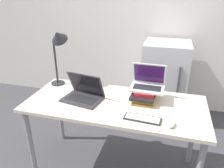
{
  "coord_description": "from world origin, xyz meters",
  "views": [
    {
      "loc": [
        0.44,
        -1.32,
        1.74
      ],
      "look_at": [
        -0.03,
        0.35,
        0.96
      ],
      "focal_mm": 35.0,
      "sensor_mm": 36.0,
      "label": 1
    }
  ],
  "objects_px": {
    "laptop_left": "(83,94)",
    "wireless_keyboard": "(142,119)",
    "book_stack": "(144,95)",
    "laptop_on_books": "(148,83)",
    "mini_fridge": "(164,81)",
    "mouse": "(171,123)",
    "desk_lamp": "(58,43)"
  },
  "relations": [
    {
      "from": "laptop_left",
      "to": "laptop_on_books",
      "type": "relative_size",
      "value": 1.27
    },
    {
      "from": "book_stack",
      "to": "mini_fridge",
      "type": "bearing_deg",
      "value": 81.98
    },
    {
      "from": "wireless_keyboard",
      "to": "mini_fridge",
      "type": "distance_m",
      "value": 1.4
    },
    {
      "from": "laptop_left",
      "to": "mini_fridge",
      "type": "relative_size",
      "value": 0.36
    },
    {
      "from": "book_stack",
      "to": "laptop_left",
      "type": "bearing_deg",
      "value": -166.49
    },
    {
      "from": "desk_lamp",
      "to": "mouse",
      "type": "bearing_deg",
      "value": -21.17
    },
    {
      "from": "book_stack",
      "to": "desk_lamp",
      "type": "bearing_deg",
      "value": 174.72
    },
    {
      "from": "laptop_left",
      "to": "book_stack",
      "type": "bearing_deg",
      "value": 13.51
    },
    {
      "from": "mouse",
      "to": "desk_lamp",
      "type": "relative_size",
      "value": 0.18
    },
    {
      "from": "wireless_keyboard",
      "to": "mini_fridge",
      "type": "bearing_deg",
      "value": 85.23
    },
    {
      "from": "wireless_keyboard",
      "to": "mini_fridge",
      "type": "xyz_separation_m",
      "value": [
        0.11,
        1.37,
        -0.24
      ]
    },
    {
      "from": "laptop_left",
      "to": "laptop_on_books",
      "type": "bearing_deg",
      "value": 16.91
    },
    {
      "from": "wireless_keyboard",
      "to": "laptop_left",
      "type": "bearing_deg",
      "value": 161.34
    },
    {
      "from": "mouse",
      "to": "mini_fridge",
      "type": "relative_size",
      "value": 0.1
    },
    {
      "from": "laptop_on_books",
      "to": "mini_fridge",
      "type": "bearing_deg",
      "value": 82.79
    },
    {
      "from": "laptop_left",
      "to": "wireless_keyboard",
      "type": "relative_size",
      "value": 1.3
    },
    {
      "from": "laptop_on_books",
      "to": "laptop_left",
      "type": "bearing_deg",
      "value": -163.09
    },
    {
      "from": "laptop_left",
      "to": "mouse",
      "type": "relative_size",
      "value": 3.6
    },
    {
      "from": "desk_lamp",
      "to": "laptop_left",
      "type": "bearing_deg",
      "value": -32.76
    },
    {
      "from": "wireless_keyboard",
      "to": "mini_fridge",
      "type": "height_order",
      "value": "mini_fridge"
    },
    {
      "from": "laptop_on_books",
      "to": "wireless_keyboard",
      "type": "relative_size",
      "value": 1.02
    },
    {
      "from": "mouse",
      "to": "desk_lamp",
      "type": "xyz_separation_m",
      "value": [
        -1.13,
        0.44,
        0.44
      ]
    },
    {
      "from": "laptop_on_books",
      "to": "mini_fridge",
      "type": "relative_size",
      "value": 0.28
    },
    {
      "from": "book_stack",
      "to": "wireless_keyboard",
      "type": "height_order",
      "value": "book_stack"
    },
    {
      "from": "book_stack",
      "to": "laptop_on_books",
      "type": "bearing_deg",
      "value": 63.72
    },
    {
      "from": "laptop_left",
      "to": "mouse",
      "type": "height_order",
      "value": "laptop_left"
    },
    {
      "from": "mini_fridge",
      "to": "laptop_left",
      "type": "bearing_deg",
      "value": -120.6
    },
    {
      "from": "laptop_left",
      "to": "mini_fridge",
      "type": "height_order",
      "value": "mini_fridge"
    },
    {
      "from": "book_stack",
      "to": "mouse",
      "type": "relative_size",
      "value": 2.75
    },
    {
      "from": "mouse",
      "to": "desk_lamp",
      "type": "distance_m",
      "value": 1.29
    },
    {
      "from": "laptop_left",
      "to": "wireless_keyboard",
      "type": "height_order",
      "value": "laptop_left"
    },
    {
      "from": "laptop_left",
      "to": "mini_fridge",
      "type": "xyz_separation_m",
      "value": [
        0.69,
        1.17,
        -0.28
      ]
    }
  ]
}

